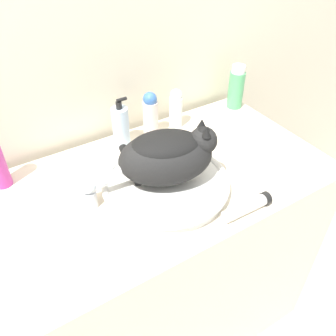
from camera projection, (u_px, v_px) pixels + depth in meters
wall_back at (98, 44)px, 1.17m from camera, size 8.00×0.05×2.40m
vanity_counter at (158, 263)px, 1.41m from camera, size 1.16×0.61×0.87m
sink_basin at (166, 184)px, 1.09m from camera, size 0.39×0.39×0.04m
cat at (168, 154)px, 1.02m from camera, size 0.32×0.32×0.18m
faucet at (94, 189)px, 1.01m from camera, size 0.15×0.07×0.14m
deodorant_stick at (176, 109)px, 1.34m from camera, size 0.05×0.05×0.16m
mouthwash_bottle at (236, 88)px, 1.45m from camera, size 0.06×0.06×0.18m
soap_pump_bottle at (121, 126)px, 1.24m from camera, size 0.06×0.06×0.18m
lotion_bottle_white at (150, 114)px, 1.29m from camera, size 0.06×0.06×0.17m
cream_tube at (247, 207)px, 1.02m from camera, size 0.16×0.04×0.04m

